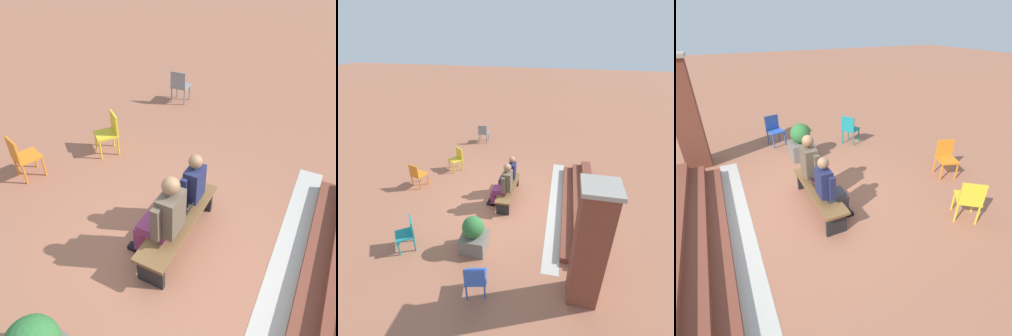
{
  "view_description": "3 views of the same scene",
  "coord_description": "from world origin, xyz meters",
  "views": [
    {
      "loc": [
        2.66,
        1.23,
        3.7
      ],
      "look_at": [
        -0.59,
        -0.48,
        1.0
      ],
      "focal_mm": 35.0,
      "sensor_mm": 36.0,
      "label": 1
    },
    {
      "loc": [
        6.41,
        1.23,
        4.81
      ],
      "look_at": [
        -0.87,
        -0.34,
        0.77
      ],
      "focal_mm": 28.0,
      "sensor_mm": 36.0,
      "label": 2
    },
    {
      "loc": [
        -4.2,
        1.23,
        3.22
      ],
      "look_at": [
        -0.66,
        -0.49,
        1.0
      ],
      "focal_mm": 28.0,
      "sensor_mm": 36.0,
      "label": 3
    }
  ],
  "objects": [
    {
      "name": "ground_plane",
      "position": [
        0.0,
        0.0,
        0.0
      ],
      "size": [
        60.0,
        60.0,
        0.0
      ],
      "primitive_type": "plane",
      "color": "#9E6047"
    },
    {
      "name": "concrete_strip",
      "position": [
        -0.28,
        1.33,
        0.0
      ],
      "size": [
        5.31,
        0.4,
        0.01
      ],
      "primitive_type": "cube",
      "color": "#B7B2A8",
      "rests_on": "ground"
    },
    {
      "name": "brick_steps",
      "position": [
        -0.28,
        2.08,
        0.17
      ],
      "size": [
        4.51,
        0.9,
        0.45
      ],
      "color": "brown",
      "rests_on": "ground"
    },
    {
      "name": "brick_pillar_left_of_steps",
      "position": [
        2.72,
        1.97,
        1.33
      ],
      "size": [
        0.64,
        0.64,
        2.63
      ],
      "color": "brown",
      "rests_on": "ground"
    },
    {
      "name": "bench",
      "position": [
        -0.28,
        -0.14,
        0.35
      ],
      "size": [
        1.8,
        0.44,
        0.45
      ],
      "color": "brown",
      "rests_on": "ground"
    },
    {
      "name": "person_student",
      "position": [
        -0.67,
        -0.21,
        0.69
      ],
      "size": [
        0.51,
        0.64,
        1.29
      ],
      "color": "#383842",
      "rests_on": "ground"
    },
    {
      "name": "person_adult",
      "position": [
        0.06,
        -0.21,
        0.75
      ],
      "size": [
        0.58,
        0.74,
        1.41
      ],
      "color": "#7F2D5B",
      "rests_on": "ground"
    },
    {
      "name": "laptop",
      "position": [
        -0.31,
        -0.13,
        0.5
      ],
      "size": [
        0.32,
        0.29,
        0.21
      ],
      "color": "black",
      "rests_on": "bench"
    },
    {
      "name": "plastic_chair_far_left",
      "position": [
        -1.78,
        -2.42,
        0.48
      ],
      "size": [
        0.59,
        0.59,
        0.84
      ],
      "color": "gold",
      "rests_on": "ground"
    },
    {
      "name": "plastic_chair_near_bench_right",
      "position": [
        3.16,
        -0.09,
        0.48
      ],
      "size": [
        0.5,
        0.5,
        0.84
      ],
      "color": "#2D56B7",
      "rests_on": "ground"
    },
    {
      "name": "plastic_chair_foreground",
      "position": [
        -0.36,
        -3.27,
        0.48
      ],
      "size": [
        0.53,
        0.53,
        0.84
      ],
      "color": "orange",
      "rests_on": "ground"
    },
    {
      "name": "plastic_chair_by_pillar",
      "position": [
        2.24,
        -2.08,
        0.48
      ],
      "size": [
        0.59,
        0.59,
        0.84
      ],
      "color": "teal",
      "rests_on": "ground"
    },
    {
      "name": "planter",
      "position": [
        1.97,
        -0.52,
        0.44
      ],
      "size": [
        0.6,
        0.6,
        0.94
      ],
      "color": "#6B665B",
      "rests_on": "ground"
    }
  ]
}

